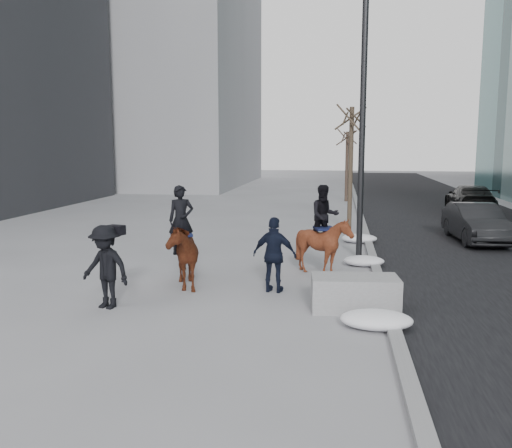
# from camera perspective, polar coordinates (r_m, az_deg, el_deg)

# --- Properties ---
(ground) EXTENTS (120.00, 120.00, 0.00)m
(ground) POSITION_cam_1_polar(r_m,az_deg,el_deg) (12.19, -0.86, -7.81)
(ground) COLOR gray
(ground) RESTS_ON ground
(road) EXTENTS (8.00, 90.00, 0.01)m
(road) POSITION_cam_1_polar(r_m,az_deg,el_deg) (22.39, 21.63, -0.93)
(road) COLOR black
(road) RESTS_ON ground
(curb) EXTENTS (0.25, 90.00, 0.12)m
(curb) POSITION_cam_1_polar(r_m,az_deg,el_deg) (21.83, 11.35, -0.57)
(curb) COLOR gray
(curb) RESTS_ON ground
(planter) EXTENTS (1.85, 1.04, 0.71)m
(planter) POSITION_cam_1_polar(r_m,az_deg,el_deg) (11.45, 10.36, -7.19)
(planter) COLOR #98979A
(planter) RESTS_ON ground
(car_near) EXTENTS (1.67, 4.15, 1.34)m
(car_near) POSITION_cam_1_polar(r_m,az_deg,el_deg) (20.49, 22.15, 0.11)
(car_near) COLOR black
(car_near) RESTS_ON ground
(car_far) EXTENTS (2.18, 4.89, 1.39)m
(car_far) POSITION_cam_1_polar(r_m,az_deg,el_deg) (29.21, 21.63, 2.49)
(car_far) COLOR black
(car_far) RESTS_ON ground
(tree_near) EXTENTS (1.20, 1.20, 5.38)m
(tree_near) POSITION_cam_1_polar(r_m,az_deg,el_deg) (21.80, 9.94, 6.40)
(tree_near) COLOR #3C2E23
(tree_near) RESTS_ON ground
(tree_far) EXTENTS (1.20, 1.20, 4.60)m
(tree_far) POSITION_cam_1_polar(r_m,az_deg,el_deg) (32.91, 9.54, 6.37)
(tree_far) COLOR #392C21
(tree_far) RESTS_ON ground
(mounted_left) EXTENTS (1.55, 2.07, 2.43)m
(mounted_left) POSITION_cam_1_polar(r_m,az_deg,el_deg) (13.11, -7.99, -2.67)
(mounted_left) COLOR #4A180E
(mounted_left) RESTS_ON ground
(mounted_right) EXTENTS (1.58, 1.68, 2.36)m
(mounted_right) POSITION_cam_1_polar(r_m,az_deg,el_deg) (14.28, 7.15, -1.58)
(mounted_right) COLOR #471C0E
(mounted_right) RESTS_ON ground
(feeder) EXTENTS (1.09, 0.94, 1.75)m
(feeder) POSITION_cam_1_polar(r_m,az_deg,el_deg) (12.50, 1.97, -3.27)
(feeder) COLOR black
(feeder) RESTS_ON ground
(camera_crew) EXTENTS (1.27, 0.95, 1.75)m
(camera_crew) POSITION_cam_1_polar(r_m,az_deg,el_deg) (11.71, -15.55, -4.33)
(camera_crew) COLOR black
(camera_crew) RESTS_ON ground
(lamppost) EXTENTS (0.25, 1.63, 9.09)m
(lamppost) POSITION_cam_1_polar(r_m,az_deg,el_deg) (16.40, 11.26, 13.81)
(lamppost) COLOR black
(lamppost) RESTS_ON ground
(snow_piles) EXTENTS (1.35, 9.79, 0.34)m
(snow_piles) POSITION_cam_1_polar(r_m,az_deg,el_deg) (14.53, 11.47, -4.68)
(snow_piles) COLOR white
(snow_piles) RESTS_ON ground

